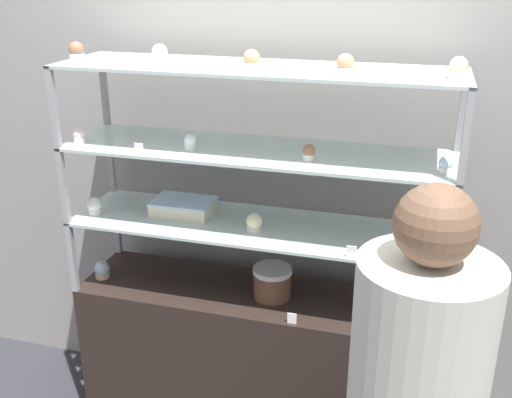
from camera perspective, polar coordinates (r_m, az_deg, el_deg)
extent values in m
cube|color=gray|center=(2.64, 2.09, 5.24)|extent=(8.00, 0.05, 2.60)
cube|color=black|center=(2.76, 0.00, -15.62)|extent=(1.50, 0.41, 0.75)
cube|color=#99999E|center=(2.90, -13.13, -2.11)|extent=(0.02, 0.02, 0.31)
cube|color=#99999E|center=(2.57, 17.35, -5.71)|extent=(0.02, 0.02, 0.31)
cube|color=#99999E|center=(2.61, -17.11, -5.32)|extent=(0.02, 0.02, 0.31)
cube|color=#99999E|center=(2.24, 17.39, -10.07)|extent=(0.02, 0.02, 0.31)
cube|color=#B2C6C1|center=(2.41, 0.00, -2.57)|extent=(1.50, 0.41, 0.01)
cube|color=#99999E|center=(2.79, -13.67, 3.82)|extent=(0.02, 0.02, 0.31)
cube|color=#99999E|center=(2.45, 18.15, 0.86)|extent=(0.02, 0.02, 0.31)
cube|color=#99999E|center=(2.49, -17.90, 1.18)|extent=(0.02, 0.02, 0.31)
cube|color=#99999E|center=(2.10, 18.34, -2.69)|extent=(0.02, 0.02, 0.31)
cube|color=#B2C6C1|center=(2.30, 0.00, 4.61)|extent=(1.50, 0.41, 0.01)
cube|color=#99999E|center=(2.72, -14.26, 10.15)|extent=(0.02, 0.02, 0.31)
cube|color=#99999E|center=(2.36, 19.04, 8.01)|extent=(0.02, 0.02, 0.31)
cube|color=#99999E|center=(2.40, -18.75, 8.24)|extent=(0.02, 0.02, 0.31)
cube|color=#99999E|center=(1.99, 19.39, 5.60)|extent=(0.02, 0.02, 0.31)
cube|color=#B2C6C1|center=(2.23, 0.00, 12.38)|extent=(1.50, 0.41, 0.01)
cylinder|color=brown|center=(2.50, 1.56, -8.13)|extent=(0.16, 0.16, 0.11)
cylinder|color=white|center=(2.47, 1.58, -6.80)|extent=(0.16, 0.16, 0.02)
cube|color=beige|center=(2.52, -6.91, -0.84)|extent=(0.25, 0.17, 0.05)
cube|color=silver|center=(2.51, -6.94, -0.21)|extent=(0.25, 0.17, 0.01)
cylinder|color=#CCB28C|center=(2.75, -14.40, -6.99)|extent=(0.06, 0.06, 0.03)
sphere|color=silver|center=(2.73, -14.46, -6.41)|extent=(0.06, 0.06, 0.06)
cylinder|color=#CCB28C|center=(2.42, 15.71, -11.27)|extent=(0.06, 0.06, 0.03)
sphere|color=silver|center=(2.41, 15.79, -10.64)|extent=(0.06, 0.06, 0.06)
cube|color=white|center=(2.35, 3.44, -11.28)|extent=(0.04, 0.00, 0.04)
cylinder|color=white|center=(2.60, -15.04, -1.12)|extent=(0.06, 0.06, 0.02)
sphere|color=white|center=(2.58, -15.10, -0.53)|extent=(0.06, 0.06, 0.06)
cylinder|color=beige|center=(2.35, -0.17, -2.77)|extent=(0.06, 0.06, 0.02)
sphere|color=#F4EAB2|center=(2.34, -0.17, -2.13)|extent=(0.06, 0.06, 0.06)
cylinder|color=white|center=(2.28, 16.92, -4.59)|extent=(0.06, 0.06, 0.02)
sphere|color=#E5996B|center=(2.27, 17.00, -3.94)|extent=(0.06, 0.06, 0.06)
cube|color=white|center=(2.16, 9.07, -4.98)|extent=(0.04, 0.00, 0.04)
cylinder|color=white|center=(2.48, -16.45, 5.42)|extent=(0.05, 0.05, 0.02)
sphere|color=silver|center=(2.47, -16.51, 5.99)|extent=(0.05, 0.05, 0.05)
cylinder|color=white|center=(2.30, -6.26, 4.97)|extent=(0.05, 0.05, 0.02)
sphere|color=white|center=(2.29, -6.29, 5.58)|extent=(0.05, 0.05, 0.05)
cylinder|color=beige|center=(2.17, 5.03, 3.99)|extent=(0.05, 0.05, 0.02)
sphere|color=#8C5B42|center=(2.16, 5.05, 4.63)|extent=(0.05, 0.05, 0.05)
cylinder|color=beige|center=(2.12, 17.55, 2.61)|extent=(0.05, 0.05, 0.02)
sphere|color=silver|center=(2.11, 17.62, 3.26)|extent=(0.05, 0.05, 0.05)
cube|color=white|center=(2.27, -11.10, 4.71)|extent=(0.04, 0.00, 0.04)
cylinder|color=white|center=(2.46, -16.67, 12.82)|extent=(0.06, 0.06, 0.03)
sphere|color=#8C5B42|center=(2.45, -16.75, 13.50)|extent=(0.06, 0.06, 0.06)
cylinder|color=white|center=(2.31, -9.12, 12.94)|extent=(0.06, 0.06, 0.03)
sphere|color=white|center=(2.31, -9.17, 13.66)|extent=(0.06, 0.06, 0.06)
cylinder|color=white|center=(2.14, -0.42, 12.54)|extent=(0.06, 0.06, 0.03)
sphere|color=#E5996B|center=(2.14, -0.42, 13.32)|extent=(0.06, 0.06, 0.06)
cylinder|color=white|center=(2.06, 8.46, 11.95)|extent=(0.06, 0.06, 0.03)
sphere|color=#E5996B|center=(2.06, 8.50, 12.76)|extent=(0.06, 0.06, 0.06)
cylinder|color=white|center=(2.08, 18.65, 11.16)|extent=(0.06, 0.06, 0.03)
sphere|color=#F4EAB2|center=(2.08, 18.74, 11.96)|extent=(0.06, 0.06, 0.06)
cube|color=white|center=(2.15, -8.99, 12.55)|extent=(0.04, 0.00, 0.04)
cylinder|color=beige|center=(1.70, 15.20, -15.43)|extent=(0.36, 0.36, 0.63)
sphere|color=brown|center=(1.49, 16.75, -2.40)|extent=(0.21, 0.21, 0.21)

